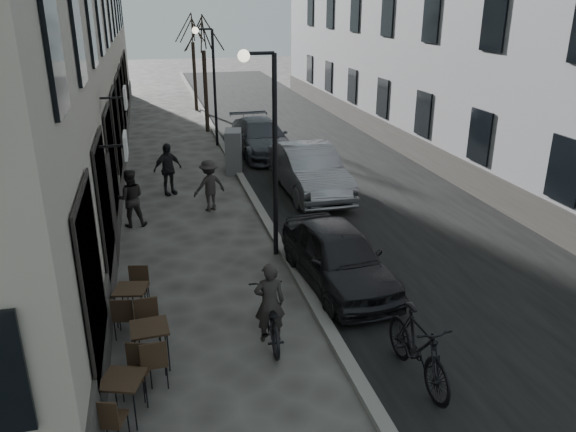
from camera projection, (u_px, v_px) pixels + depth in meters
name	position (u px, v px, depth m)	size (l,w,h in m)	color
ground	(358.00, 406.00, 9.04)	(120.00, 120.00, 0.00)	#3C3A37
road	(311.00, 151.00, 24.40)	(7.30, 60.00, 0.00)	black
kerb	(228.00, 155.00, 23.56)	(0.25, 60.00, 0.12)	slate
streetlamp_near	(268.00, 133.00, 13.31)	(0.90, 0.28, 5.09)	black
streetlamp_far	(210.00, 74.00, 24.18)	(0.90, 0.28, 5.09)	black
tree_near	(203.00, 34.00, 26.38)	(2.40, 2.40, 5.70)	black
tree_far	(192.00, 28.00, 31.81)	(2.40, 2.40, 5.70)	black
bistro_set_a	(124.00, 394.00, 8.61)	(0.87, 1.54, 0.88)	#2E2114
bistro_set_b	(151.00, 342.00, 9.88)	(0.69, 1.61, 0.94)	#2E2114
bistro_set_c	(132.00, 301.00, 11.28)	(0.73, 1.55, 0.89)	#2E2114
utility_cabinet	(234.00, 151.00, 21.13)	(0.59, 1.07, 1.61)	slate
bicycle	(270.00, 317.00, 10.64)	(0.65, 1.88, 0.99)	black
cyclist_rider	(270.00, 303.00, 10.52)	(0.59, 0.39, 1.61)	#292623
pedestrian_near	(130.00, 198.00, 15.98)	(0.82, 0.64, 1.68)	#272521
pedestrian_mid	(209.00, 185.00, 17.22)	(1.04, 0.60, 1.61)	#2B2926
pedestrian_far	(168.00, 169.00, 18.62)	(1.03, 0.43, 1.75)	black
car_near	(338.00, 256.00, 12.68)	(1.67, 4.14, 1.41)	black
car_mid	(309.00, 170.00, 18.74)	(1.71, 4.91, 1.62)	gray
car_far	(261.00, 138.00, 23.60)	(2.03, 5.00, 1.45)	#3C4047
moped	(418.00, 347.00, 9.45)	(0.60, 2.13, 1.28)	black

